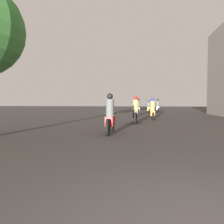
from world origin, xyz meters
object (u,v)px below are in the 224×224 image
object	(u,v)px
motorcycle_orange	(152,111)
motorcycle_yellow	(149,108)
motorcycle_red	(110,118)
motorcycle_silver	(138,108)
motorcycle_white	(158,107)
motorcycle_black	(136,112)

from	to	relation	value
motorcycle_orange	motorcycle_yellow	distance (m)	8.74
motorcycle_red	motorcycle_silver	bearing A→B (deg)	83.52
motorcycle_white	motorcycle_black	bearing A→B (deg)	-89.83
motorcycle_white	motorcycle_red	bearing A→B (deg)	-90.35
motorcycle_yellow	motorcycle_black	bearing A→B (deg)	-96.80
motorcycle_silver	motorcycle_black	bearing A→B (deg)	-92.89
motorcycle_red	motorcycle_silver	xyz separation A→B (m)	(0.96, 12.82, 0.00)
motorcycle_orange	motorcycle_yellow	bearing A→B (deg)	90.13
motorcycle_red	motorcycle_silver	world-z (taller)	motorcycle_red
motorcycle_black	motorcycle_white	size ratio (longest dim) A/B	0.99
motorcycle_black	motorcycle_yellow	world-z (taller)	motorcycle_black
motorcycle_silver	motorcycle_white	xyz separation A→B (m)	(2.29, 5.79, 0.02)
motorcycle_red	motorcycle_orange	size ratio (longest dim) A/B	1.07
motorcycle_red	motorcycle_black	world-z (taller)	motorcycle_black
motorcycle_silver	motorcycle_white	world-z (taller)	motorcycle_white
motorcycle_black	motorcycle_silver	size ratio (longest dim) A/B	0.99
motorcycle_orange	motorcycle_white	bearing A→B (deg)	84.18
motorcycle_red	motorcycle_yellow	bearing A→B (deg)	80.49
motorcycle_silver	motorcycle_red	bearing A→B (deg)	-96.85
motorcycle_silver	motorcycle_yellow	bearing A→B (deg)	68.85
motorcycle_yellow	motorcycle_white	bearing A→B (deg)	63.63
motorcycle_orange	motorcycle_silver	bearing A→B (deg)	101.63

